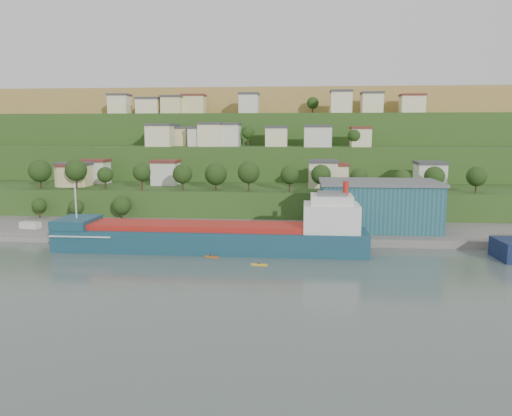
# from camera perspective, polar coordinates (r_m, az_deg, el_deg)

# --- Properties ---
(ground) EXTENTS (500.00, 500.00, 0.00)m
(ground) POSITION_cam_1_polar(r_m,az_deg,el_deg) (108.75, -3.71, -5.99)
(ground) COLOR #42514C
(ground) RESTS_ON ground
(quay) EXTENTS (220.00, 26.00, 4.00)m
(quay) POSITION_cam_1_polar(r_m,az_deg,el_deg) (134.82, 6.57, -3.14)
(quay) COLOR slate
(quay) RESTS_ON ground
(pebble_beach) EXTENTS (40.00, 18.00, 2.40)m
(pebble_beach) POSITION_cam_1_polar(r_m,az_deg,el_deg) (147.32, -23.99, -2.83)
(pebble_beach) COLOR slate
(pebble_beach) RESTS_ON ground
(hillside) EXTENTS (360.00, 210.71, 96.00)m
(hillside) POSITION_cam_1_polar(r_m,az_deg,el_deg) (274.49, 1.68, 2.98)
(hillside) COLOR #284719
(hillside) RESTS_ON ground
(cargo_ship_near) EXTENTS (72.59, 11.86, 18.65)m
(cargo_ship_near) POSITION_cam_1_polar(r_m,az_deg,el_deg) (116.79, -4.13, -3.46)
(cargo_ship_near) COLOR #164453
(cargo_ship_near) RESTS_ON ground
(warehouse) EXTENTS (31.01, 19.02, 12.80)m
(warehouse) POSITION_cam_1_polar(r_m,az_deg,el_deg) (135.91, 13.80, 0.37)
(warehouse) COLOR #1D4A58
(warehouse) RESTS_ON quay
(caravan) EXTENTS (5.78, 3.39, 2.53)m
(caravan) POSITION_cam_1_polar(r_m,az_deg,el_deg) (146.33, -24.38, -1.95)
(caravan) COLOR silver
(caravan) RESTS_ON pebble_beach
(dinghy) EXTENTS (3.91, 1.82, 0.75)m
(dinghy) POSITION_cam_1_polar(r_m,az_deg,el_deg) (138.86, -19.89, -2.60)
(dinghy) COLOR silver
(dinghy) RESTS_ON pebble_beach
(kayak_orange) EXTENTS (3.23, 1.42, 0.80)m
(kayak_orange) POSITION_cam_1_polar(r_m,az_deg,el_deg) (111.67, -5.07, -5.49)
(kayak_orange) COLOR #CF5512
(kayak_orange) RESTS_ON ground
(kayak_yellow) EXTENTS (3.58, 1.13, 0.88)m
(kayak_yellow) POSITION_cam_1_polar(r_m,az_deg,el_deg) (104.66, 0.38, -6.41)
(kayak_yellow) COLOR yellow
(kayak_yellow) RESTS_ON ground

